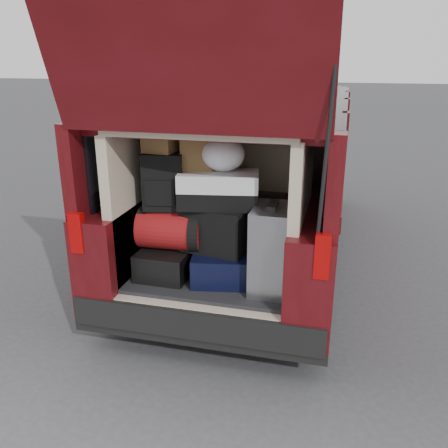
{
  "coord_description": "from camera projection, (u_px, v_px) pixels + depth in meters",
  "views": [
    {
      "loc": [
        0.93,
        -3.13,
        2.22
      ],
      "look_at": [
        0.09,
        0.2,
        0.98
      ],
      "focal_mm": 38.0,
      "sensor_mm": 36.0,
      "label": 1
    }
  ],
  "objects": [
    {
      "name": "grocery_sack_lower",
      "position": [
        160.0,
        138.0,
        3.53
      ],
      "size": [
        0.24,
        0.21,
        0.21
      ],
      "primitive_type": "cube",
      "rotation": [
        0.0,
        0.0,
        -0.09
      ],
      "color": "brown",
      "rests_on": "backpack"
    },
    {
      "name": "plastic_bag_center",
      "position": [
        223.0,
        154.0,
        3.49
      ],
      "size": [
        0.33,
        0.3,
        0.26
      ],
      "primitive_type": "ellipsoid",
      "rotation": [
        0.0,
        0.0,
        0.01
      ],
      "color": "white",
      "rests_on": "twotone_duffel"
    },
    {
      "name": "black_soft_case",
      "position": [
        216.0,
        229.0,
        3.65
      ],
      "size": [
        0.53,
        0.37,
        0.35
      ],
      "primitive_type": "cube",
      "rotation": [
        0.0,
        0.0,
        -0.17
      ],
      "color": "black",
      "rests_on": "navy_hardshell"
    },
    {
      "name": "load_floor",
      "position": [
        216.0,
        300.0,
        3.98
      ],
      "size": [
        1.24,
        1.05,
        0.55
      ],
      "primitive_type": "cube",
      "color": "black",
      "rests_on": "ground"
    },
    {
      "name": "navy_hardshell",
      "position": [
        221.0,
        264.0,
        3.73
      ],
      "size": [
        0.51,
        0.59,
        0.23
      ],
      "primitive_type": "cube",
      "rotation": [
        0.0,
        0.0,
        0.18
      ],
      "color": "black",
      "rests_on": "load_floor"
    },
    {
      "name": "minivan",
      "position": [
        253.0,
        181.0,
        5.21
      ],
      "size": [
        1.9,
        5.35,
        2.77
      ],
      "color": "black",
      "rests_on": "ground"
    },
    {
      "name": "black_hardshell",
      "position": [
        169.0,
        260.0,
        3.82
      ],
      "size": [
        0.41,
        0.55,
        0.22
      ],
      "primitive_type": "cube",
      "rotation": [
        0.0,
        0.0,
        -0.02
      ],
      "color": "black",
      "rests_on": "load_floor"
    },
    {
      "name": "backpack",
      "position": [
        163.0,
        181.0,
        3.59
      ],
      "size": [
        0.33,
        0.24,
        0.43
      ],
      "primitive_type": "cube",
      "rotation": [
        0.0,
        0.0,
        0.18
      ],
      "color": "black",
      "rests_on": "red_duffel"
    },
    {
      "name": "twotone_duffel",
      "position": [
        219.0,
        190.0,
        3.55
      ],
      "size": [
        0.64,
        0.4,
        0.27
      ],
      "primitive_type": "cube",
      "rotation": [
        0.0,
        0.0,
        0.17
      ],
      "color": "white",
      "rests_on": "black_soft_case"
    },
    {
      "name": "grocery_sack_upper",
      "position": [
        197.0,
        153.0,
        3.56
      ],
      "size": [
        0.27,
        0.24,
        0.24
      ],
      "primitive_type": "cube",
      "rotation": [
        0.0,
        0.0,
        0.21
      ],
      "color": "brown",
      "rests_on": "twotone_duffel"
    },
    {
      "name": "red_duffel",
      "position": [
        171.0,
        229.0,
        3.71
      ],
      "size": [
        0.51,
        0.35,
        0.32
      ],
      "primitive_type": "cube",
      "rotation": [
        0.0,
        0.0,
        0.04
      ],
      "color": "maroon",
      "rests_on": "black_hardshell"
    },
    {
      "name": "silver_roller",
      "position": [
        271.0,
        249.0,
        3.48
      ],
      "size": [
        0.27,
        0.43,
        0.64
      ],
      "primitive_type": "cube",
      "rotation": [
        0.0,
        0.0,
        -0.01
      ],
      "color": "silver",
      "rests_on": "load_floor"
    },
    {
      "name": "ground",
      "position": [
        208.0,
        346.0,
        3.82
      ],
      "size": [
        80.0,
        80.0,
        0.0
      ],
      "primitive_type": "plane",
      "color": "#353537",
      "rests_on": "ground"
    }
  ]
}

